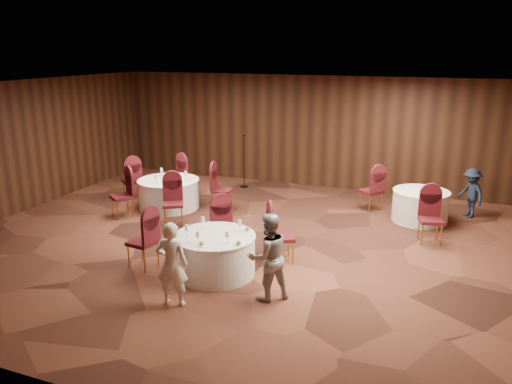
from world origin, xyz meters
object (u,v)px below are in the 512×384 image
(table_left, at_px, (169,194))
(mic_stand, at_px, (244,172))
(man_c, at_px, (471,193))
(table_main, at_px, (215,254))
(table_right, at_px, (420,206))
(woman_b, at_px, (268,257))
(woman_a, at_px, (172,264))

(table_left, distance_m, mic_stand, 2.71)
(mic_stand, distance_m, man_c, 6.12)
(table_main, bearing_deg, table_right, 53.30)
(table_left, bearing_deg, woman_b, -41.86)
(table_right, bearing_deg, woman_b, -112.67)
(man_c, bearing_deg, table_left, -111.82)
(table_left, xyz_separation_m, woman_b, (4.00, -3.58, 0.35))
(table_left, bearing_deg, man_c, 15.98)
(table_main, bearing_deg, man_c, 49.71)
(mic_stand, relative_size, man_c, 1.30)
(table_right, height_order, woman_b, woman_b)
(woman_b, bearing_deg, man_c, -162.29)
(table_left, xyz_separation_m, table_right, (6.03, 1.27, -0.00))
(table_main, bearing_deg, woman_a, -95.71)
(table_main, relative_size, table_left, 0.95)
(table_main, xyz_separation_m, table_left, (-2.79, 3.06, 0.00))
(mic_stand, bearing_deg, man_c, -4.43)
(mic_stand, height_order, woman_a, mic_stand)
(woman_a, bearing_deg, table_left, -71.41)
(man_c, bearing_deg, woman_b, -66.84)
(mic_stand, distance_m, woman_a, 7.03)
(man_c, bearing_deg, mic_stand, -132.24)
(table_main, relative_size, table_right, 1.13)
(table_main, distance_m, table_left, 4.15)
(table_right, relative_size, mic_stand, 0.83)
(woman_b, bearing_deg, woman_a, -14.16)
(woman_a, relative_size, man_c, 1.16)
(table_left, xyz_separation_m, man_c, (7.12, 2.04, 0.22))
(woman_a, bearing_deg, mic_stand, -89.52)
(man_c, bearing_deg, table_right, -92.82)
(table_main, xyz_separation_m, man_c, (4.33, 5.10, 0.22))
(table_right, distance_m, man_c, 1.35)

